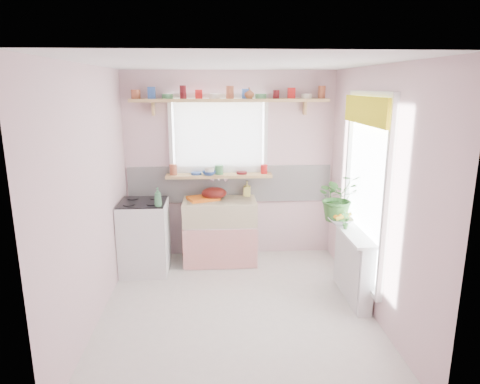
{
  "coord_description": "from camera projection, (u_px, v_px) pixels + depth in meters",
  "views": [
    {
      "loc": [
        -0.21,
        -4.08,
        2.3
      ],
      "look_at": [
        0.07,
        0.55,
        1.14
      ],
      "focal_mm": 32.0,
      "sensor_mm": 36.0,
      "label": 1
    }
  ],
  "objects": [
    {
      "name": "shelf_vase",
      "position": [
        249.0,
        93.0,
        5.42
      ],
      "size": [
        0.15,
        0.15,
        0.14
      ],
      "primitive_type": "imported",
      "rotation": [
        0.0,
        0.0,
        0.11
      ],
      "color": "#99522F",
      "rests_on": "pine_shelf"
    },
    {
      "name": "jade_plant",
      "position": [
        338.0,
        197.0,
        4.92
      ],
      "size": [
        0.57,
        0.52,
        0.56
      ],
      "primitive_type": "imported",
      "rotation": [
        0.0,
        0.0,
        0.18
      ],
      "color": "#2E5F26",
      "rests_on": "radiator_ledge"
    },
    {
      "name": "dish_tray",
      "position": [
        203.0,
        198.0,
        5.59
      ],
      "size": [
        0.46,
        0.4,
        0.04
      ],
      "primitive_type": "cube",
      "rotation": [
        0.0,
        0.0,
        0.37
      ],
      "color": "orange",
      "rests_on": "sink_unit"
    },
    {
      "name": "windowsill",
      "position": [
        219.0,
        176.0,
        5.67
      ],
      "size": [
        1.4,
        0.22,
        0.04
      ],
      "primitive_type": "cube",
      "color": "tan",
      "rests_on": "room"
    },
    {
      "name": "soap_bottle_sink",
      "position": [
        247.0,
        189.0,
        5.76
      ],
      "size": [
        0.1,
        0.1,
        0.2
      ],
      "primitive_type": "imported",
      "rotation": [
        0.0,
        0.0,
        -0.15
      ],
      "color": "#CBBF5A",
      "rests_on": "sink_unit"
    },
    {
      "name": "cooker",
      "position": [
        145.0,
        237.0,
        5.36
      ],
      "size": [
        0.58,
        0.58,
        0.93
      ],
      "color": "white",
      "rests_on": "ground"
    },
    {
      "name": "sill_crockery",
      "position": [
        219.0,
        170.0,
        5.65
      ],
      "size": [
        1.35,
        0.11,
        0.12
      ],
      "color": "#A55133",
      "rests_on": "windowsill"
    },
    {
      "name": "herb_pot",
      "position": [
        345.0,
        220.0,
        4.66
      ],
      "size": [
        0.13,
        0.11,
        0.2
      ],
      "primitive_type": "imported",
      "rotation": [
        0.0,
        0.0,
        0.37
      ],
      "color": "#36712D",
      "rests_on": "radiator_ledge"
    },
    {
      "name": "fruit",
      "position": [
        341.0,
        216.0,
        4.84
      ],
      "size": [
        0.2,
        0.14,
        0.1
      ],
      "color": "orange",
      "rests_on": "fruit_bowl"
    },
    {
      "name": "shelf_crockery",
      "position": [
        229.0,
        94.0,
        5.41
      ],
      "size": [
        2.47,
        0.11,
        0.12
      ],
      "color": "#A55133",
      "rests_on": "pine_shelf"
    },
    {
      "name": "sill_cup",
      "position": [
        209.0,
        172.0,
        5.59
      ],
      "size": [
        0.16,
        0.16,
        0.09
      ],
      "primitive_type": "imported",
      "rotation": [
        0.0,
        0.0,
        -0.43
      ],
      "color": "silver",
      "rests_on": "windowsill"
    },
    {
      "name": "fruit_bowl",
      "position": [
        340.0,
        221.0,
        4.85
      ],
      "size": [
        0.29,
        0.29,
        0.07
      ],
      "primitive_type": "imported",
      "rotation": [
        0.0,
        0.0,
        0.03
      ],
      "color": "silver",
      "rests_on": "radiator_ledge"
    },
    {
      "name": "room",
      "position": [
        288.0,
        166.0,
        5.06
      ],
      "size": [
        3.2,
        3.2,
        3.2
      ],
      "color": "beige",
      "rests_on": "ground"
    },
    {
      "name": "sink_unit",
      "position": [
        220.0,
        231.0,
        5.66
      ],
      "size": [
        0.95,
        0.65,
        1.11
      ],
      "color": "white",
      "rests_on": "ground"
    },
    {
      "name": "pine_shelf",
      "position": [
        230.0,
        100.0,
        5.43
      ],
      "size": [
        2.52,
        0.24,
        0.04
      ],
      "primitive_type": "cube",
      "color": "tan",
      "rests_on": "room"
    },
    {
      "name": "cooker_bottle",
      "position": [
        158.0,
        197.0,
        5.03
      ],
      "size": [
        0.11,
        0.11,
        0.23
      ],
      "primitive_type": "imported",
      "rotation": [
        0.0,
        0.0,
        -0.27
      ],
      "color": "#3F7E52",
      "rests_on": "cooker"
    },
    {
      "name": "radiator_ledge",
      "position": [
        353.0,
        264.0,
        4.7
      ],
      "size": [
        0.22,
        0.95,
        0.78
      ],
      "color": "white",
      "rests_on": "ground"
    },
    {
      "name": "colander",
      "position": [
        214.0,
        193.0,
        5.62
      ],
      "size": [
        0.43,
        0.43,
        0.15
      ],
      "primitive_type": "ellipsoid",
      "rotation": [
        0.0,
        0.0,
        -0.37
      ],
      "color": "#4F100D",
      "rests_on": "sink_unit"
    },
    {
      "name": "sill_bowl",
      "position": [
        209.0,
        173.0,
        5.59
      ],
      "size": [
        0.23,
        0.23,
        0.05
      ],
      "primitive_type": "imported",
      "rotation": [
        0.0,
        0.0,
        -0.42
      ],
      "color": "#2F5299",
      "rests_on": "windowsill"
    }
  ]
}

